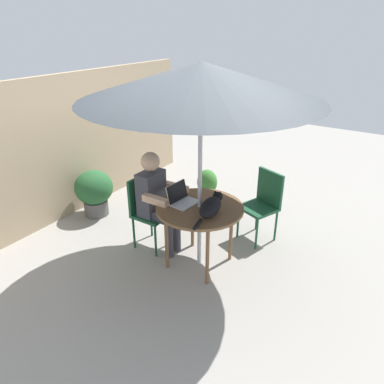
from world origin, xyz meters
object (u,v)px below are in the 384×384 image
object	(u,v)px
potted_plant_near_fence	(207,189)
patio_umbrella	(201,81)
patio_table	(200,212)
potted_plant_by_chair	(94,190)
person_seated	(156,197)
chair_occupied	(147,206)
chair_empty	(264,200)
laptop	(181,197)
cat	(211,206)

from	to	relation	value
potted_plant_near_fence	patio_umbrella	bearing A→B (deg)	-152.84
patio_table	potted_plant_by_chair	world-z (taller)	patio_table
patio_umbrella	person_seated	world-z (taller)	patio_umbrella
chair_occupied	chair_empty	bearing A→B (deg)	-50.53
laptop	potted_plant_by_chair	bearing A→B (deg)	82.55
person_seated	potted_plant_near_fence	world-z (taller)	person_seated
potted_plant_near_fence	chair_occupied	bearing A→B (deg)	172.69
cat	potted_plant_near_fence	xyz separation A→B (m)	(1.25, 0.79, -0.48)
potted_plant_near_fence	potted_plant_by_chair	distance (m)	1.63
chair_occupied	potted_plant_near_fence	world-z (taller)	chair_occupied
cat	potted_plant_near_fence	distance (m)	1.56
person_seated	patio_umbrella	bearing A→B (deg)	-90.00
patio_umbrella	chair_empty	xyz separation A→B (m)	(0.93, -0.37, -1.54)
patio_table	chair_occupied	distance (m)	0.77
cat	potted_plant_by_chair	distance (m)	2.14
chair_empty	person_seated	distance (m)	1.36
chair_occupied	chair_empty	xyz separation A→B (m)	(0.93, -1.13, 0.00)
chair_occupied	laptop	size ratio (longest dim) A/B	2.82
chair_empty	potted_plant_near_fence	bearing A→B (deg)	75.48
person_seated	laptop	bearing A→B (deg)	-94.50
laptop	cat	size ratio (longest dim) A/B	0.49
cat	chair_occupied	bearing A→B (deg)	86.15
patio_table	potted_plant_by_chair	distance (m)	1.93
patio_umbrella	cat	size ratio (longest dim) A/B	3.63
person_seated	laptop	size ratio (longest dim) A/B	3.88
potted_plant_near_fence	cat	bearing A→B (deg)	-147.71
person_seated	cat	world-z (taller)	person_seated
chair_empty	person_seated	world-z (taller)	person_seated
potted_plant_near_fence	potted_plant_by_chair	size ratio (longest dim) A/B	0.95
laptop	potted_plant_near_fence	distance (m)	1.35
laptop	potted_plant_near_fence	size ratio (longest dim) A/B	0.50
chair_occupied	patio_table	bearing A→B (deg)	-90.00
patio_umbrella	potted_plant_near_fence	distance (m)	2.18
cat	potted_plant_by_chair	bearing A→B (deg)	83.08
cat	potted_plant_by_chair	world-z (taller)	cat
chair_occupied	potted_plant_by_chair	world-z (taller)	chair_occupied
chair_occupied	laptop	world-z (taller)	laptop
potted_plant_by_chair	patio_table	bearing A→B (deg)	-95.68
person_seated	chair_empty	bearing A→B (deg)	-46.25
chair_empty	potted_plant_near_fence	world-z (taller)	chair_empty
chair_occupied	potted_plant_by_chair	distance (m)	1.16
patio_umbrella	potted_plant_by_chair	xyz separation A→B (m)	(0.19, 1.90, -1.69)
laptop	chair_empty	bearing A→B (deg)	-32.06
chair_empty	cat	distance (m)	1.06
potted_plant_near_fence	potted_plant_by_chair	bearing A→B (deg)	127.72
patio_umbrella	laptop	bearing A→B (deg)	97.22
potted_plant_near_fence	potted_plant_by_chair	xyz separation A→B (m)	(-1.00, 1.29, 0.03)
laptop	cat	xyz separation A→B (m)	(-0.03, -0.41, 0.02)
chair_empty	person_seated	size ratio (longest dim) A/B	0.73
patio_umbrella	potted_plant_by_chair	distance (m)	2.55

